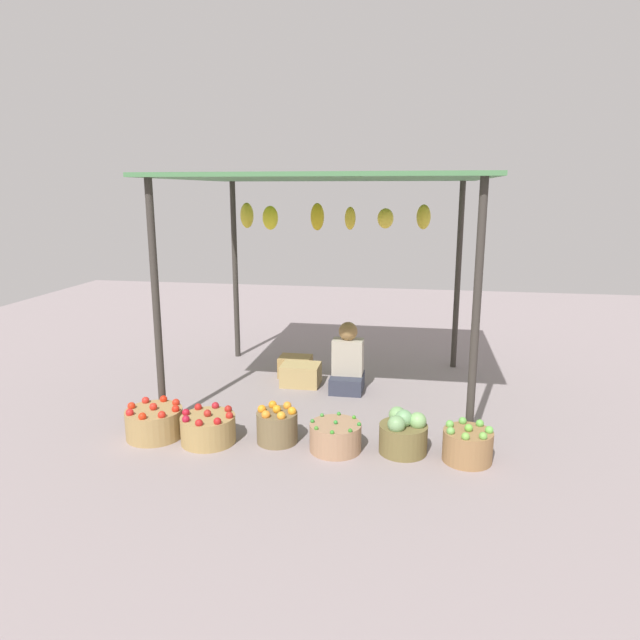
# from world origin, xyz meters

# --- Properties ---
(ground_plane) EXTENTS (14.00, 14.00, 0.00)m
(ground_plane) POSITION_xyz_m (0.00, 0.00, 0.00)
(ground_plane) COLOR gray
(market_stall_structure) EXTENTS (3.16, 2.64, 2.35)m
(market_stall_structure) POSITION_xyz_m (-0.00, 0.02, 2.17)
(market_stall_structure) COLOR #38332D
(market_stall_structure) RESTS_ON ground
(vendor_person) EXTENTS (0.36, 0.44, 0.78)m
(vendor_person) POSITION_xyz_m (0.20, 0.09, 0.30)
(vendor_person) COLOR #333747
(vendor_person) RESTS_ON ground
(basket_red_tomatoes) EXTENTS (0.51, 0.51, 0.32)m
(basket_red_tomatoes) POSITION_xyz_m (-1.38, -1.45, 0.14)
(basket_red_tomatoes) COLOR #A1824E
(basket_red_tomatoes) RESTS_ON ground
(basket_red_apples) EXTENTS (0.49, 0.49, 0.31)m
(basket_red_apples) POSITION_xyz_m (-0.86, -1.48, 0.13)
(basket_red_apples) COLOR #A3844E
(basket_red_apples) RESTS_ON ground
(basket_oranges) EXTENTS (0.37, 0.37, 0.35)m
(basket_oranges) POSITION_xyz_m (-0.25, -1.37, 0.15)
(basket_oranges) COLOR brown
(basket_oranges) RESTS_ON ground
(basket_green_chilies) EXTENTS (0.45, 0.45, 0.27)m
(basket_green_chilies) POSITION_xyz_m (0.29, -1.45, 0.12)
(basket_green_chilies) COLOR #A27A5A
(basket_green_chilies) RESTS_ON ground
(basket_cabbages) EXTENTS (0.41, 0.41, 0.38)m
(basket_cabbages) POSITION_xyz_m (0.86, -1.39, 0.17)
(basket_cabbages) COLOR brown
(basket_cabbages) RESTS_ON ground
(basket_green_apples) EXTENTS (0.41, 0.41, 0.32)m
(basket_green_apples) POSITION_xyz_m (1.40, -1.46, 0.14)
(basket_green_apples) COLOR olive
(basket_green_apples) RESTS_ON ground
(wooden_crate_near_vendor) EXTENTS (0.38, 0.30, 0.24)m
(wooden_crate_near_vendor) POSITION_xyz_m (-0.48, 0.47, 0.12)
(wooden_crate_near_vendor) COLOR #A4814A
(wooden_crate_near_vendor) RESTS_ON ground
(wooden_crate_stacked_rear) EXTENTS (0.44, 0.34, 0.25)m
(wooden_crate_stacked_rear) POSITION_xyz_m (-0.35, 0.16, 0.12)
(wooden_crate_stacked_rear) COLOR tan
(wooden_crate_stacked_rear) RESTS_ON ground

